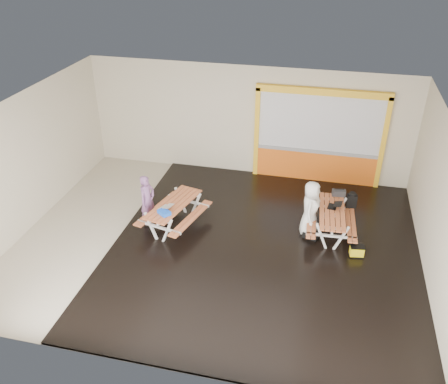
% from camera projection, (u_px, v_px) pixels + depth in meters
% --- Properties ---
extents(room, '(10.02, 8.02, 3.52)m').
position_uv_depth(room, '(215.00, 183.00, 11.13)').
color(room, beige).
rests_on(room, ground).
extents(deck, '(7.50, 7.98, 0.05)m').
position_uv_depth(deck, '(264.00, 249.00, 11.75)').
color(deck, black).
rests_on(deck, room).
extents(kiosk, '(3.88, 0.16, 3.00)m').
position_uv_depth(kiosk, '(318.00, 139.00, 14.16)').
color(kiosk, orange).
rests_on(kiosk, room).
extents(picnic_table_left, '(1.68, 2.13, 0.75)m').
position_uv_depth(picnic_table_left, '(174.00, 209.00, 12.33)').
color(picnic_table_left, '#B15B30').
rests_on(picnic_table_left, deck).
extents(picnic_table_right, '(1.32, 1.87, 0.73)m').
position_uv_depth(picnic_table_right, '(331.00, 216.00, 12.06)').
color(picnic_table_right, '#B15B30').
rests_on(picnic_table_right, deck).
extents(person_left, '(0.48, 0.59, 1.38)m').
position_uv_depth(person_left, '(147.00, 200.00, 12.33)').
color(person_left, '#794F80').
rests_on(person_left, deck).
extents(person_right, '(0.55, 0.78, 1.51)m').
position_uv_depth(person_right, '(310.00, 209.00, 12.01)').
color(person_right, white).
rests_on(person_right, deck).
extents(laptop_left, '(0.42, 0.40, 0.14)m').
position_uv_depth(laptop_left, '(166.00, 207.00, 11.99)').
color(laptop_left, silver).
rests_on(laptop_left, picnic_table_left).
extents(laptop_right, '(0.38, 0.35, 0.15)m').
position_uv_depth(laptop_right, '(334.00, 206.00, 12.11)').
color(laptop_right, black).
rests_on(laptop_right, picnic_table_right).
extents(blue_pouch, '(0.38, 0.37, 0.09)m').
position_uv_depth(blue_pouch, '(164.00, 212.00, 11.78)').
color(blue_pouch, blue).
rests_on(blue_pouch, picnic_table_left).
extents(toolbox, '(0.37, 0.22, 0.21)m').
position_uv_depth(toolbox, '(339.00, 193.00, 12.61)').
color(toolbox, black).
rests_on(toolbox, picnic_table_right).
extents(backpack, '(0.29, 0.20, 0.45)m').
position_uv_depth(backpack, '(352.00, 200.00, 12.56)').
color(backpack, black).
rests_on(backpack, picnic_table_right).
extents(dark_case, '(0.44, 0.38, 0.14)m').
position_uv_depth(dark_case, '(311.00, 235.00, 12.13)').
color(dark_case, black).
rests_on(dark_case, deck).
extents(fluke_bag, '(0.37, 0.27, 0.29)m').
position_uv_depth(fluke_bag, '(357.00, 251.00, 11.40)').
color(fluke_bag, black).
rests_on(fluke_bag, deck).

